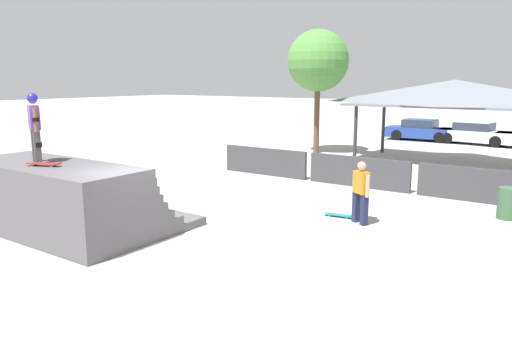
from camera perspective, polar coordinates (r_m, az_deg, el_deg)
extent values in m
plane|color=#ADA8A0|center=(11.42, -11.17, -7.99)|extent=(160.00, 160.00, 0.00)
cube|color=#565459|center=(13.50, -18.90, -4.95)|extent=(5.00, 3.61, 0.21)
cube|color=#565459|center=(13.22, -20.40, -4.42)|extent=(5.00, 2.79, 0.21)
cube|color=#565459|center=(13.08, -21.00, -3.65)|extent=(5.00, 2.48, 0.21)
cube|color=#565459|center=(12.98, -21.44, -2.83)|extent=(5.00, 2.28, 0.21)
cube|color=#565459|center=(12.89, -21.77, -1.97)|extent=(5.00, 2.14, 0.21)
cube|color=#565459|center=(12.82, -22.03, -1.08)|extent=(5.00, 2.03, 0.21)
cube|color=#565459|center=(12.77, -22.23, -0.17)|extent=(5.00, 1.96, 0.21)
cube|color=#565459|center=(12.72, -22.37, 0.76)|extent=(5.00, 1.92, 0.21)
cylinder|color=silver|center=(13.23, -18.96, 1.67)|extent=(4.90, 0.07, 0.07)
cube|color=#4C4C51|center=(12.83, -23.71, 3.02)|extent=(0.20, 0.20, 0.80)
cube|color=black|center=(12.83, -23.59, 3.25)|extent=(0.22, 0.20, 0.12)
cube|color=#4C4C51|center=(13.17, -23.92, 3.19)|extent=(0.20, 0.20, 0.80)
cube|color=black|center=(13.17, -23.81, 3.41)|extent=(0.22, 0.20, 0.12)
cube|color=#6B4CB7|center=(12.94, -24.05, 6.09)|extent=(0.48, 0.37, 0.56)
cylinder|color=brown|center=(12.68, -23.87, 5.82)|extent=(0.14, 0.14, 0.56)
cylinder|color=black|center=(12.68, -23.87, 5.87)|extent=(0.21, 0.21, 0.08)
cylinder|color=brown|center=(13.21, -24.19, 5.96)|extent=(0.14, 0.14, 0.56)
cylinder|color=black|center=(13.21, -24.19, 6.01)|extent=(0.21, 0.21, 0.08)
sphere|color=brown|center=(12.92, -24.20, 7.96)|extent=(0.22, 0.22, 0.22)
sphere|color=#232399|center=(12.92, -24.20, 8.08)|extent=(0.25, 0.25, 0.25)
cylinder|color=green|center=(12.35, -21.98, 1.13)|extent=(0.06, 0.05, 0.05)
cylinder|color=green|center=(12.24, -22.34, 1.02)|extent=(0.06, 0.05, 0.05)
cylinder|color=green|center=(12.63, -23.85, 1.19)|extent=(0.06, 0.05, 0.05)
cylinder|color=green|center=(12.52, -24.21, 1.08)|extent=(0.06, 0.05, 0.05)
cube|color=#B22323|center=(12.43, -23.12, 1.26)|extent=(0.81, 0.50, 0.02)
cube|color=#B22323|center=(12.22, -21.71, 1.31)|extent=(0.17, 0.22, 0.02)
cube|color=#1E2347|center=(13.26, 11.35, -3.53)|extent=(0.21, 0.21, 0.80)
cube|color=#1E2347|center=(12.98, 12.26, -3.87)|extent=(0.21, 0.21, 0.80)
cube|color=orange|center=(12.97, 11.92, -0.77)|extent=(0.48, 0.41, 0.57)
cylinder|color=tan|center=(13.19, 11.22, -0.75)|extent=(0.15, 0.15, 0.57)
cylinder|color=tan|center=(12.76, 12.63, -1.19)|extent=(0.15, 0.15, 0.57)
sphere|color=tan|center=(12.89, 12.00, 1.09)|extent=(0.22, 0.22, 0.22)
cylinder|color=green|center=(13.70, 10.48, -4.65)|extent=(0.06, 0.04, 0.05)
cylinder|color=green|center=(13.57, 10.30, -4.79)|extent=(0.06, 0.04, 0.05)
cylinder|color=green|center=(13.85, 8.56, -4.42)|extent=(0.06, 0.04, 0.05)
cylinder|color=green|center=(13.72, 8.36, -4.55)|extent=(0.06, 0.04, 0.05)
cube|color=teal|center=(13.70, 9.42, -4.47)|extent=(0.81, 0.29, 0.02)
cube|color=teal|center=(13.59, 10.87, -4.56)|extent=(0.12, 0.21, 0.02)
cube|color=#3D3D42|center=(19.38, 1.01, 1.61)|extent=(3.66, 0.12, 1.05)
cube|color=#3D3D42|center=(17.53, 11.61, 0.40)|extent=(3.66, 0.12, 1.05)
cube|color=#3D3D42|center=(16.42, 24.15, -1.05)|extent=(3.66, 0.12, 1.05)
cylinder|color=#2D2D33|center=(22.97, 11.29, 4.70)|extent=(0.16, 0.16, 2.50)
cylinder|color=#2D2D33|center=(26.13, 14.34, 5.30)|extent=(0.16, 0.16, 2.50)
cube|color=slate|center=(23.31, 21.64, 7.44)|extent=(8.78, 4.02, 0.10)
pyramid|color=slate|center=(23.29, 21.74, 8.85)|extent=(8.61, 3.94, 1.05)
cylinder|color=brown|center=(25.31, 6.95, 6.49)|extent=(0.28, 0.28, 3.48)
sphere|color=#4C893D|center=(25.26, 7.10, 12.89)|extent=(3.02, 3.02, 3.02)
cylinder|color=#385B3D|center=(14.86, 26.83, -2.86)|extent=(0.52, 0.52, 0.85)
cube|color=navy|center=(32.14, 18.37, 4.70)|extent=(4.18, 1.85, 0.62)
cube|color=#283342|center=(32.12, 18.24, 5.67)|extent=(1.96, 1.50, 0.46)
cube|color=navy|center=(32.10, 18.26, 6.08)|extent=(1.87, 1.47, 0.04)
cylinder|color=black|center=(32.62, 20.84, 4.34)|extent=(0.65, 0.22, 0.64)
cylinder|color=black|center=(31.11, 20.22, 4.09)|extent=(0.65, 0.22, 0.64)
cylinder|color=black|center=(33.24, 16.60, 4.70)|extent=(0.65, 0.22, 0.64)
cylinder|color=black|center=(31.75, 15.79, 4.48)|extent=(0.65, 0.22, 0.64)
cube|color=silver|center=(31.27, 23.78, 4.17)|extent=(4.47, 2.09, 0.62)
cube|color=#283342|center=(31.25, 23.65, 5.17)|extent=(2.14, 1.58, 0.46)
cube|color=silver|center=(31.23, 23.69, 5.59)|extent=(2.04, 1.54, 0.04)
cylinder|color=black|center=(31.62, 26.43, 3.72)|extent=(0.66, 0.27, 0.64)
cylinder|color=black|center=(30.21, 25.70, 3.50)|extent=(0.66, 0.27, 0.64)
cylinder|color=black|center=(32.39, 21.94, 4.22)|extent=(0.66, 0.27, 0.64)
cylinder|color=black|center=(31.02, 21.02, 4.02)|extent=(0.66, 0.27, 0.64)
cylinder|color=black|center=(30.20, 26.94, 3.39)|extent=(0.64, 0.21, 0.64)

